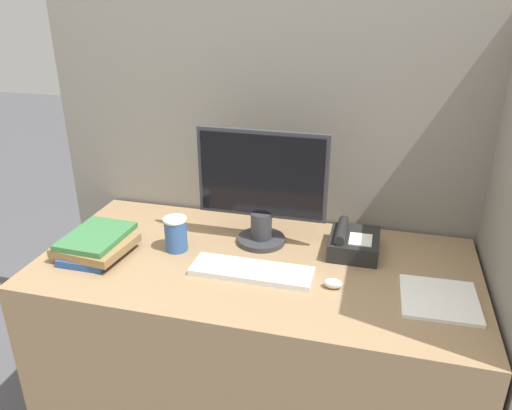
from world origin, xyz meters
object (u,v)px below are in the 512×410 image
object	(u,v)px
book_stack	(96,244)
desk_telephone	(353,243)
monitor	(262,191)
mouse	(333,283)
coffee_cup	(176,234)
keyboard	(252,271)

from	to	relation	value
book_stack	desk_telephone	world-z (taller)	desk_telephone
monitor	mouse	bearing A→B (deg)	-39.65
mouse	desk_telephone	xyz separation A→B (m)	(0.04, 0.25, 0.02)
monitor	coffee_cup	bearing A→B (deg)	-154.49
mouse	coffee_cup	world-z (taller)	coffee_cup
coffee_cup	desk_telephone	distance (m)	0.64
monitor	desk_telephone	distance (m)	0.38
book_stack	desk_telephone	bearing A→B (deg)	15.55
mouse	coffee_cup	distance (m)	0.59
book_stack	desk_telephone	distance (m)	0.92
keyboard	book_stack	world-z (taller)	book_stack
mouse	book_stack	xyz separation A→B (m)	(-0.85, 0.01, 0.02)
keyboard	monitor	bearing A→B (deg)	96.01
monitor	keyboard	world-z (taller)	monitor
keyboard	book_stack	bearing A→B (deg)	-178.98
coffee_cup	book_stack	world-z (taller)	coffee_cup
book_stack	desk_telephone	xyz separation A→B (m)	(0.89, 0.25, -0.00)
monitor	desk_telephone	size ratio (longest dim) A/B	2.30
coffee_cup	mouse	bearing A→B (deg)	-10.69
keyboard	book_stack	distance (m)	0.57
monitor	coffee_cup	size ratio (longest dim) A/B	3.76
keyboard	book_stack	xyz separation A→B (m)	(-0.57, -0.01, 0.03)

